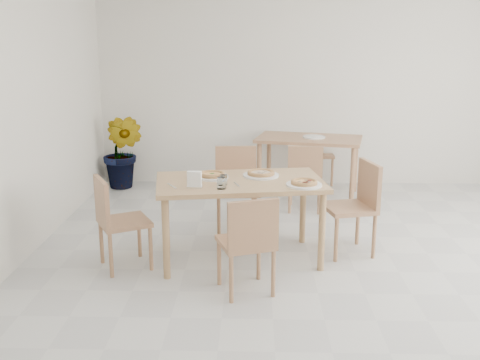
{
  "coord_description": "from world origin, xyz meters",
  "views": [
    {
      "loc": [
        -0.89,
        -4.15,
        2.01
      ],
      "look_at": [
        -1.02,
        0.7,
        0.75
      ],
      "focal_mm": 42.0,
      "sensor_mm": 36.0,
      "label": 1
    }
  ],
  "objects_px": {
    "chair_back_s": "(305,173)",
    "potted_plant": "(123,152)",
    "chair_east": "(357,201)",
    "pizza_mushroom": "(261,173)",
    "pizza_pepperoni": "(304,182)",
    "napkin_holder": "(194,180)",
    "tumbler_b": "(224,180)",
    "plate_empty": "(314,137)",
    "pizza_margherita": "(212,174)",
    "plate_mushroom": "(261,175)",
    "plate_pepperoni": "(304,185)",
    "chair_south": "(249,239)",
    "plate_margherita": "(212,177)",
    "tumbler_a": "(221,183)",
    "main_table": "(240,189)",
    "second_table": "(309,145)",
    "chair_north": "(236,183)",
    "chair_west": "(115,217)",
    "chair_back_n": "(318,150)"
  },
  "relations": [
    {
      "from": "chair_back_s",
      "to": "potted_plant",
      "type": "xyz_separation_m",
      "value": [
        -2.34,
        0.98,
        0.04
      ]
    },
    {
      "from": "chair_east",
      "to": "pizza_mushroom",
      "type": "bearing_deg",
      "value": -100.59
    },
    {
      "from": "pizza_pepperoni",
      "to": "napkin_holder",
      "type": "relative_size",
      "value": 1.9
    },
    {
      "from": "tumbler_b",
      "to": "plate_empty",
      "type": "xyz_separation_m",
      "value": [
        1.02,
        2.33,
        -0.03
      ]
    },
    {
      "from": "pizza_margherita",
      "to": "chair_east",
      "type": "bearing_deg",
      "value": 4.96
    },
    {
      "from": "plate_mushroom",
      "to": "plate_pepperoni",
      "type": "height_order",
      "value": "same"
    },
    {
      "from": "plate_mushroom",
      "to": "chair_south",
      "type": "bearing_deg",
      "value": -96.45
    },
    {
      "from": "pizza_pepperoni",
      "to": "plate_mushroom",
      "type": "bearing_deg",
      "value": 138.37
    },
    {
      "from": "plate_mushroom",
      "to": "chair_back_s",
      "type": "xyz_separation_m",
      "value": [
        0.53,
        1.31,
        -0.3
      ]
    },
    {
      "from": "plate_margherita",
      "to": "tumbler_a",
      "type": "bearing_deg",
      "value": -74.16
    },
    {
      "from": "chair_south",
      "to": "pizza_mushroom",
      "type": "height_order",
      "value": "chair_south"
    },
    {
      "from": "main_table",
      "to": "plate_margherita",
      "type": "distance_m",
      "value": 0.28
    },
    {
      "from": "napkin_holder",
      "to": "second_table",
      "type": "xyz_separation_m",
      "value": [
        1.2,
        2.46,
        -0.17
      ]
    },
    {
      "from": "chair_north",
      "to": "chair_west",
      "type": "xyz_separation_m",
      "value": [
        -1.02,
        -1.09,
        -0.03
      ]
    },
    {
      "from": "pizza_margherita",
      "to": "second_table",
      "type": "height_order",
      "value": "pizza_margherita"
    },
    {
      "from": "pizza_mushroom",
      "to": "pizza_margherita",
      "type": "bearing_deg",
      "value": -171.22
    },
    {
      "from": "tumbler_a",
      "to": "chair_back_n",
      "type": "relative_size",
      "value": 0.12
    },
    {
      "from": "chair_south",
      "to": "tumbler_b",
      "type": "bearing_deg",
      "value": -88.11
    },
    {
      "from": "chair_north",
      "to": "second_table",
      "type": "bearing_deg",
      "value": 53.15
    },
    {
      "from": "plate_mushroom",
      "to": "second_table",
      "type": "bearing_deg",
      "value": 72.83
    },
    {
      "from": "pizza_pepperoni",
      "to": "tumbler_b",
      "type": "bearing_deg",
      "value": 178.1
    },
    {
      "from": "main_table",
      "to": "plate_mushroom",
      "type": "height_order",
      "value": "plate_mushroom"
    },
    {
      "from": "second_table",
      "to": "chair_back_s",
      "type": "bearing_deg",
      "value": -85.17
    },
    {
      "from": "pizza_margherita",
      "to": "chair_back_n",
      "type": "height_order",
      "value": "pizza_margherita"
    },
    {
      "from": "napkin_holder",
      "to": "plate_empty",
      "type": "xyz_separation_m",
      "value": [
        1.26,
        2.45,
        -0.06
      ]
    },
    {
      "from": "chair_north",
      "to": "second_table",
      "type": "relative_size",
      "value": 0.61
    },
    {
      "from": "plate_margherita",
      "to": "pizza_pepperoni",
      "type": "bearing_deg",
      "value": -17.62
    },
    {
      "from": "main_table",
      "to": "plate_empty",
      "type": "xyz_separation_m",
      "value": [
        0.88,
        2.18,
        0.09
      ]
    },
    {
      "from": "plate_mushroom",
      "to": "pizza_pepperoni",
      "type": "xyz_separation_m",
      "value": [
        0.37,
        -0.33,
        0.02
      ]
    },
    {
      "from": "tumbler_a",
      "to": "plate_empty",
      "type": "bearing_deg",
      "value": 67.33
    },
    {
      "from": "plate_margherita",
      "to": "pizza_mushroom",
      "type": "height_order",
      "value": "pizza_mushroom"
    },
    {
      "from": "plate_mushroom",
      "to": "chair_back_s",
      "type": "height_order",
      "value": "chair_back_s"
    },
    {
      "from": "chair_west",
      "to": "pizza_mushroom",
      "type": "distance_m",
      "value": 1.36
    },
    {
      "from": "pizza_pepperoni",
      "to": "chair_back_n",
      "type": "relative_size",
      "value": 0.35
    },
    {
      "from": "plate_margherita",
      "to": "main_table",
      "type": "bearing_deg",
      "value": -18.04
    },
    {
      "from": "chair_east",
      "to": "second_table",
      "type": "distance_m",
      "value": 2.02
    },
    {
      "from": "plate_margherita",
      "to": "plate_mushroom",
      "type": "bearing_deg",
      "value": 8.78
    },
    {
      "from": "pizza_pepperoni",
      "to": "main_table",
      "type": "bearing_deg",
      "value": 162.57
    },
    {
      "from": "plate_empty",
      "to": "chair_east",
      "type": "bearing_deg",
      "value": -83.92
    },
    {
      "from": "pizza_margherita",
      "to": "plate_empty",
      "type": "bearing_deg",
      "value": 61.56
    },
    {
      "from": "pizza_pepperoni",
      "to": "chair_back_s",
      "type": "bearing_deg",
      "value": 84.45
    },
    {
      "from": "pizza_pepperoni",
      "to": "napkin_holder",
      "type": "bearing_deg",
      "value": -174.25
    },
    {
      "from": "main_table",
      "to": "plate_mushroom",
      "type": "distance_m",
      "value": 0.26
    },
    {
      "from": "pizza_mushroom",
      "to": "chair_south",
      "type": "bearing_deg",
      "value": -96.45
    },
    {
      "from": "second_table",
      "to": "pizza_mushroom",
      "type": "bearing_deg",
      "value": -94.19
    },
    {
      "from": "pizza_mushroom",
      "to": "pizza_pepperoni",
      "type": "distance_m",
      "value": 0.49
    },
    {
      "from": "chair_south",
      "to": "tumbler_a",
      "type": "xyz_separation_m",
      "value": [
        -0.24,
        0.45,
        0.33
      ]
    },
    {
      "from": "tumbler_a",
      "to": "chair_back_s",
      "type": "distance_m",
      "value": 1.98
    },
    {
      "from": "chair_back_n",
      "to": "pizza_mushroom",
      "type": "bearing_deg",
      "value": -108.45
    },
    {
      "from": "main_table",
      "to": "potted_plant",
      "type": "height_order",
      "value": "potted_plant"
    }
  ]
}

